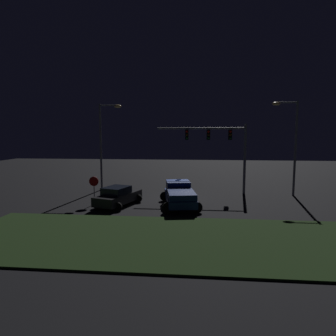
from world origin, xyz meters
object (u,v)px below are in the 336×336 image
(pickup_truck, at_px, (179,193))
(street_lamp_left, at_px, (105,137))
(street_lamp_right, at_px, (291,137))
(car_sedan, at_px, (118,196))
(traffic_signal_gantry, at_px, (219,141))
(stop_sign, at_px, (94,185))

(pickup_truck, relative_size, street_lamp_left, 0.66)
(street_lamp_right, bearing_deg, pickup_truck, -153.13)
(pickup_truck, distance_m, car_sedan, 4.79)
(traffic_signal_gantry, xyz_separation_m, street_lamp_right, (6.36, -0.52, 0.39))
(pickup_truck, bearing_deg, street_lamp_right, -72.34)
(pickup_truck, bearing_deg, traffic_signal_gantry, -40.83)
(street_lamp_right, height_order, stop_sign, street_lamp_right)
(pickup_truck, relative_size, stop_sign, 2.53)
(street_lamp_left, bearing_deg, traffic_signal_gantry, -2.95)
(car_sedan, height_order, street_lamp_right, street_lamp_right)
(street_lamp_right, bearing_deg, car_sedan, -160.15)
(pickup_truck, bearing_deg, car_sedan, 84.53)
(car_sedan, distance_m, traffic_signal_gantry, 10.79)
(traffic_signal_gantry, height_order, stop_sign, traffic_signal_gantry)
(street_lamp_left, xyz_separation_m, stop_sign, (0.98, -6.12, -3.73))
(traffic_signal_gantry, relative_size, street_lamp_right, 0.98)
(street_lamp_right, relative_size, stop_sign, 3.81)
(car_sedan, height_order, stop_sign, stop_sign)
(pickup_truck, bearing_deg, street_lamp_left, 42.96)
(street_lamp_left, distance_m, stop_sign, 7.24)
(stop_sign, bearing_deg, pickup_truck, 1.00)
(street_lamp_left, bearing_deg, street_lamp_right, -3.58)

